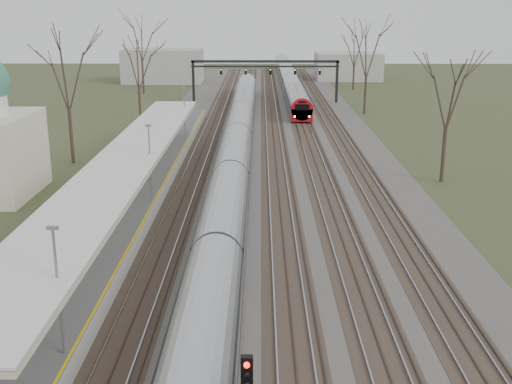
{
  "coord_description": "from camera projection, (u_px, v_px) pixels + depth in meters",
  "views": [
    {
      "loc": [
        -0.38,
        -7.23,
        13.52
      ],
      "look_at": [
        -0.66,
        32.28,
        2.0
      ],
      "focal_mm": 45.0,
      "sensor_mm": 36.0,
      "label": 1
    }
  ],
  "objects": [
    {
      "name": "signal_gantry",
      "position": [
        265.0,
        69.0,
        90.93
      ],
      "size": [
        21.0,
        0.59,
        6.08
      ],
      "color": "black",
      "rests_on": "ground"
    },
    {
      "name": "train_near",
      "position": [
        238.0,
        140.0,
        59.76
      ],
      "size": [
        2.62,
        90.21,
        3.05
      ],
      "color": "#B3B5BE",
      "rests_on": "ground"
    },
    {
      "name": "tree_west_far",
      "position": [
        66.0,
        72.0,
        54.67
      ],
      "size": [
        5.5,
        5.5,
        11.33
      ],
      "color": "#2D231C",
      "rests_on": "ground"
    },
    {
      "name": "canopy",
      "position": [
        126.0,
        160.0,
        41.35
      ],
      "size": [
        4.1,
        50.0,
        3.11
      ],
      "color": "slate",
      "rests_on": "platform"
    },
    {
      "name": "track_bed",
      "position": [
        267.0,
        147.0,
        63.5
      ],
      "size": [
        24.0,
        160.0,
        0.22
      ],
      "color": "#474442",
      "rests_on": "ground"
    },
    {
      "name": "train_far",
      "position": [
        289.0,
        78.0,
        111.17
      ],
      "size": [
        2.62,
        75.21,
        3.05
      ],
      "color": "#B3B5BE",
      "rests_on": "ground"
    },
    {
      "name": "tree_east_far",
      "position": [
        449.0,
        90.0,
        48.9
      ],
      "size": [
        5.0,
        5.0,
        10.3
      ],
      "color": "#2D231C",
      "rests_on": "ground"
    },
    {
      "name": "platform",
      "position": [
        141.0,
        191.0,
        46.64
      ],
      "size": [
        3.5,
        69.0,
        1.0
      ],
      "primitive_type": "cube",
      "color": "#9E9B93",
      "rests_on": "ground"
    }
  ]
}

